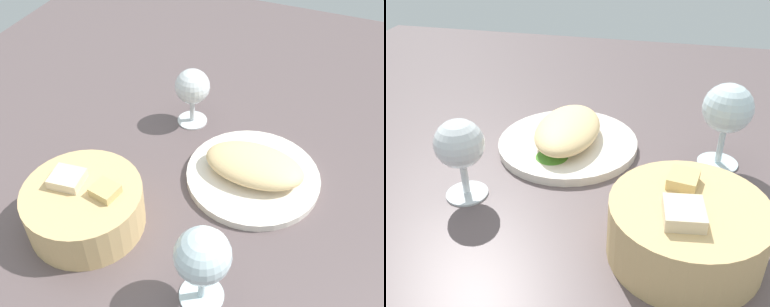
# 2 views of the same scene
# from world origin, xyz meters

# --- Properties ---
(ground_plane) EXTENTS (1.40, 1.40, 0.02)m
(ground_plane) POSITION_xyz_m (0.00, 0.00, -0.01)
(ground_plane) COLOR #5D4F50
(plate) EXTENTS (0.23, 0.23, 0.01)m
(plate) POSITION_xyz_m (-0.07, 0.01, 0.01)
(plate) COLOR white
(plate) RESTS_ON ground_plane
(omelette) EXTENTS (0.17, 0.11, 0.04)m
(omelette) POSITION_xyz_m (-0.07, 0.01, 0.03)
(omelette) COLOR #EDC88A
(omelette) RESTS_ON plate
(lettuce_garnish) EXTENTS (0.05, 0.05, 0.01)m
(lettuce_garnish) POSITION_xyz_m (-0.01, -0.00, 0.02)
(lettuce_garnish) COLOR #478A2C
(lettuce_garnish) RESTS_ON plate
(bread_basket) EXTENTS (0.18, 0.18, 0.09)m
(bread_basket) POSITION_xyz_m (0.14, 0.21, 0.04)
(bread_basket) COLOR #D8B275
(bread_basket) RESTS_ON ground_plane
(wine_glass_near) EXTENTS (0.07, 0.07, 0.12)m
(wine_glass_near) POSITION_xyz_m (0.09, -0.10, 0.08)
(wine_glass_near) COLOR silver
(wine_glass_near) RESTS_ON ground_plane
(wine_glass_far) EXTENTS (0.08, 0.08, 0.14)m
(wine_glass_far) POSITION_xyz_m (-0.07, 0.26, 0.09)
(wine_glass_far) COLOR silver
(wine_glass_far) RESTS_ON ground_plane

